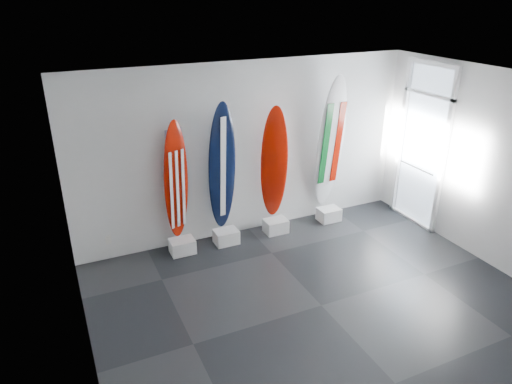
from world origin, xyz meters
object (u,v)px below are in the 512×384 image
surfboard_navy (222,168)px  surfboard_swiss (274,164)px  surfboard_italy (330,144)px  surfboard_usa (176,181)px

surfboard_navy → surfboard_swiss: 0.95m
surfboard_navy → surfboard_italy: (2.07, 0.00, 0.14)m
surfboard_usa → surfboard_italy: surfboard_italy is taller
surfboard_usa → surfboard_swiss: 1.73m
surfboard_usa → surfboard_swiss: size_ratio=0.97×
surfboard_navy → surfboard_italy: bearing=-8.3°
surfboard_usa → surfboard_navy: size_ratio=0.91×
surfboard_navy → surfboard_usa: bearing=171.7°
surfboard_italy → surfboard_navy: bearing=176.7°
surfboard_usa → surfboard_italy: bearing=-20.0°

